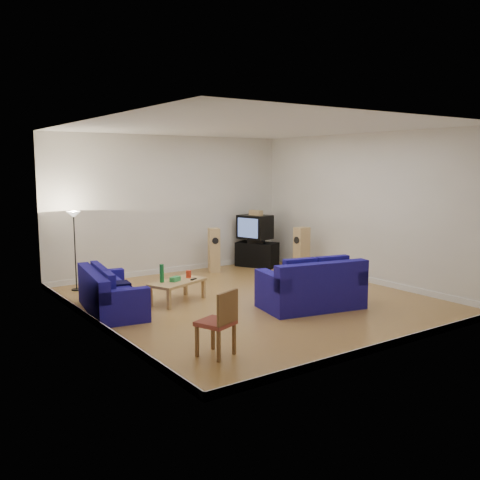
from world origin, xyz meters
TOP-DOWN VIEW (x-y plane):
  - room at (0.00, 0.00)m, footprint 6.01×6.51m
  - sofa_three_seat at (-2.50, 0.78)m, footprint 1.10×2.00m
  - sofa_loveseat at (0.54, -1.06)m, footprint 1.91×1.30m
  - coffee_table at (-1.20, 0.70)m, footprint 1.21×0.90m
  - bottle at (-1.49, 0.76)m, footprint 0.11×0.11m
  - tissue_box at (-1.25, 0.70)m, footprint 0.24×0.19m
  - red_canister at (-0.90, 0.83)m, footprint 0.10×0.10m
  - remote at (-0.90, 0.63)m, footprint 0.16×0.12m
  - tv_stand at (2.12, 2.70)m, footprint 0.95×1.13m
  - av_receiver at (2.06, 2.66)m, footprint 0.51×0.51m
  - television at (2.08, 2.76)m, footprint 0.75×0.89m
  - centre_speaker at (2.09, 2.72)m, footprint 0.21×0.38m
  - speaker_left at (0.84, 2.70)m, footprint 0.33×0.37m
  - speaker_right at (2.45, 1.40)m, footprint 0.35×0.27m
  - floor_lamp at (-2.45, 2.70)m, footprint 0.28×0.28m
  - dining_chair at (-2.10, -2.16)m, footprint 0.56×0.56m

SIDE VIEW (x-z plane):
  - sofa_three_seat at x=-2.50m, z-range -0.09..0.64m
  - tv_stand at x=2.12m, z-range 0.00..0.60m
  - sofa_loveseat at x=0.54m, z-range -0.11..0.77m
  - coffee_table at x=-1.20m, z-range 0.14..0.54m
  - remote at x=-0.90m, z-range 0.40..0.42m
  - tissue_box at x=-1.25m, z-range 0.40..0.48m
  - red_canister at x=-0.90m, z-range 0.40..0.54m
  - dining_chair at x=-2.10m, z-range 0.05..0.95m
  - speaker_left at x=0.84m, z-range 0.00..1.05m
  - speaker_right at x=2.45m, z-range 0.00..1.09m
  - bottle at x=-1.49m, z-range 0.40..0.73m
  - av_receiver at x=2.06m, z-range 0.60..0.69m
  - television at x=2.08m, z-range 0.69..1.29m
  - floor_lamp at x=-2.45m, z-range 0.52..2.13m
  - centre_speaker at x=2.09m, z-range 1.29..1.41m
  - room at x=0.00m, z-range -0.06..3.15m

